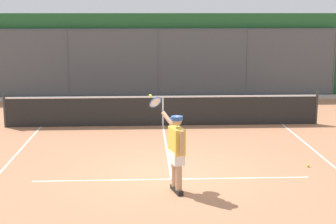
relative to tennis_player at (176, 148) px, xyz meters
name	(u,v)px	position (x,y,z in m)	size (l,w,h in m)	color
ground_plane	(171,174)	(0.04, -1.11, -0.91)	(60.00, 60.00, 0.00)	#B27551
court_line_markings	(173,183)	(0.04, -0.48, -0.91)	(7.80, 9.47, 0.01)	white
fence_backdrop	(158,56)	(0.04, -11.47, 0.83)	(17.71, 1.37, 3.51)	#474C51
tennis_net	(163,110)	(0.04, -5.96, -0.42)	(10.03, 0.09, 1.07)	#2D2D2D
tennis_player	(176,148)	(0.00, 0.00, 0.00)	(0.74, 1.23, 1.87)	black
tennis_ball_mid_court	(308,166)	(-3.21, -1.47, -0.88)	(0.07, 0.07, 0.07)	#C1D138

